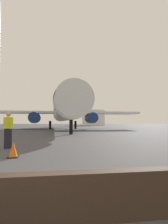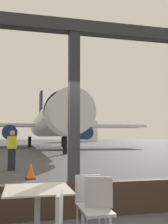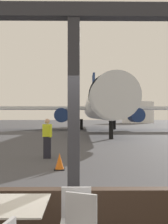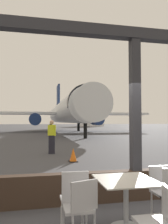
{
  "view_description": "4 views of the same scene",
  "coord_description": "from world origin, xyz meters",
  "views": [
    {
      "loc": [
        0.78,
        -2.44,
        1.25
      ],
      "look_at": [
        4.07,
        17.95,
        2.37
      ],
      "focal_mm": 30.62,
      "sensor_mm": 36.0,
      "label": 1
    },
    {
      "loc": [
        -0.96,
        -4.96,
        1.46
      ],
      "look_at": [
        4.39,
        17.91,
        3.65
      ],
      "focal_mm": 42.81,
      "sensor_mm": 36.0,
      "label": 2
    },
    {
      "loc": [
        0.12,
        -4.45,
        1.82
      ],
      "look_at": [
        0.31,
        11.9,
        2.12
      ],
      "focal_mm": 42.6,
      "sensor_mm": 36.0,
      "label": 3
    },
    {
      "loc": [
        -2.09,
        -4.53,
        1.66
      ],
      "look_at": [
        2.37,
        16.83,
        2.62
      ],
      "focal_mm": 35.78,
      "sensor_mm": 36.0,
      "label": 4
    }
  ],
  "objects": [
    {
      "name": "dining_table",
      "position": [
        -0.73,
        -1.23,
        0.48
      ],
      "size": [
        0.88,
        0.88,
        0.77
      ],
      "color": "#ADA89E",
      "rests_on": "ground"
    },
    {
      "name": "window_frame",
      "position": [
        0.0,
        0.0,
        1.32
      ],
      "size": [
        9.16,
        0.24,
        3.72
      ],
      "color": "#38281E",
      "rests_on": "ground"
    },
    {
      "name": "fuel_storage_tank",
      "position": [
        17.25,
        74.99,
        3.13
      ],
      "size": [
        9.46,
        9.46,
        6.27
      ],
      "primitive_type": "cylinder",
      "color": "white",
      "rests_on": "ground"
    },
    {
      "name": "traffic_cone",
      "position": [
        -0.62,
        4.72,
        0.27
      ],
      "size": [
        0.36,
        0.36,
        0.57
      ],
      "color": "orange",
      "rests_on": "ground"
    },
    {
      "name": "ground_crew_worker",
      "position": [
        -1.36,
        7.22,
        0.9
      ],
      "size": [
        0.41,
        0.45,
        1.74
      ],
      "color": "black",
      "rests_on": "ground"
    },
    {
      "name": "ground_plane",
      "position": [
        0.0,
        40.0,
        0.0
      ],
      "size": [
        220.0,
        220.0,
        0.0
      ],
      "primitive_type": "plane",
      "color": "#424247"
    },
    {
      "name": "cafe_chair_aisle_left",
      "position": [
        0.09,
        -1.33,
        0.53
      ],
      "size": [
        0.49,
        0.49,
        0.9
      ],
      "color": "#B2B2B7",
      "rests_on": "ground"
    },
    {
      "name": "cafe_chair_aisle_right",
      "position": [
        0.06,
        -0.97,
        0.53
      ],
      "size": [
        0.4,
        0.4,
        0.88
      ],
      "color": "#B2B2B7",
      "rests_on": "ground"
    },
    {
      "name": "airplane",
      "position": [
        2.6,
        31.5,
        3.33
      ],
      "size": [
        28.56,
        35.83,
        10.18
      ],
      "color": "silver",
      "rests_on": "ground"
    }
  ]
}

